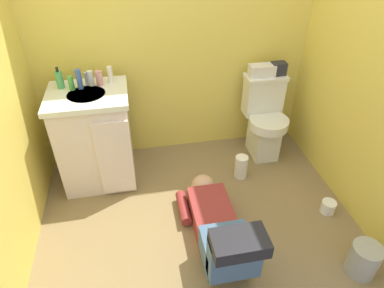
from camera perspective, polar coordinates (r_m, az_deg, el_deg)
ground_plane at (r=2.67m, az=0.86°, el=-12.44°), size 2.84×2.92×0.04m
wall_back at (r=2.87m, az=-3.24°, el=20.19°), size 2.50×0.08×2.40m
toilet at (r=3.14m, az=12.16°, el=4.24°), size 0.36×0.46×0.75m
vanity_cabinet at (r=2.83m, az=-16.01°, el=1.06°), size 0.60×0.53×0.82m
faucet at (r=2.75m, az=-17.51°, el=10.54°), size 0.02×0.02×0.10m
person_plumber at (r=2.35m, az=4.55°, el=-14.03°), size 0.39×1.06×0.52m
tissue_box at (r=3.00m, az=11.75°, el=12.12°), size 0.22×0.11×0.10m
toiletry_bag at (r=3.06m, az=14.44°, el=12.29°), size 0.12×0.09×0.11m
soap_dispenser at (r=2.75m, az=-21.55°, el=10.13°), size 0.06×0.06×0.17m
bottle_green at (r=2.70m, az=-19.82°, el=9.68°), size 0.04×0.04×0.11m
bottle_blue at (r=2.69m, az=-18.59°, el=10.37°), size 0.04×0.04×0.15m
bottle_clear at (r=2.72m, az=-16.81°, el=10.64°), size 0.04×0.04×0.12m
bottle_pink at (r=2.70m, az=-15.45°, el=10.70°), size 0.05×0.05×0.12m
bottle_white at (r=2.74m, az=-13.72°, el=11.42°), size 0.04×0.04×0.13m
trash_can at (r=2.52m, az=27.08°, el=-17.04°), size 0.19×0.19×0.23m
paper_towel_roll at (r=2.95m, az=8.31°, el=-3.84°), size 0.11×0.11×0.21m
toilet_paper_roll at (r=2.85m, az=22.08°, el=-9.84°), size 0.11×0.11×0.10m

